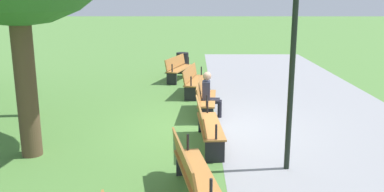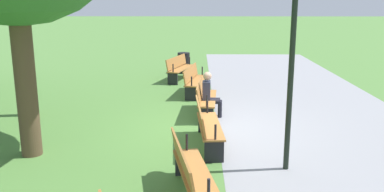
{
  "view_description": "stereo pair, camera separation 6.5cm",
  "coord_description": "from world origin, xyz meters",
  "px_view_note": "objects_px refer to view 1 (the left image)",
  "views": [
    {
      "loc": [
        9.52,
        -0.36,
        3.09
      ],
      "look_at": [
        0.0,
        -0.43,
        0.8
      ],
      "focal_mm": 38.53,
      "sensor_mm": 36.0,
      "label": 1
    },
    {
      "loc": [
        9.51,
        -0.29,
        3.09
      ],
      "look_at": [
        0.0,
        -0.43,
        0.8
      ],
      "focal_mm": 38.53,
      "sensor_mm": 36.0,
      "label": 2
    }
  ],
  "objects_px": {
    "bench_1": "(194,80)",
    "bench_4": "(192,171)",
    "bench_2": "(205,97)",
    "bench_3": "(207,124)",
    "lamp_post": "(295,12)",
    "person_seated": "(210,93)",
    "trash_bin": "(182,63)",
    "bench_0": "(179,68)"
  },
  "relations": [
    {
      "from": "bench_3",
      "to": "bench_2",
      "type": "bearing_deg",
      "value": 176.45
    },
    {
      "from": "person_seated",
      "to": "bench_4",
      "type": "bearing_deg",
      "value": -1.76
    },
    {
      "from": "bench_1",
      "to": "bench_4",
      "type": "xyz_separation_m",
      "value": [
        7.23,
        0.0,
        0.0
      ]
    },
    {
      "from": "bench_0",
      "to": "person_seated",
      "type": "height_order",
      "value": "person_seated"
    },
    {
      "from": "bench_1",
      "to": "person_seated",
      "type": "distance_m",
      "value": 2.64
    },
    {
      "from": "bench_0",
      "to": "bench_1",
      "type": "height_order",
      "value": "same"
    },
    {
      "from": "bench_3",
      "to": "bench_4",
      "type": "bearing_deg",
      "value": -10.61
    },
    {
      "from": "bench_2",
      "to": "bench_3",
      "type": "xyz_separation_m",
      "value": [
        2.42,
        0.0,
        0.0
      ]
    },
    {
      "from": "bench_3",
      "to": "bench_4",
      "type": "relative_size",
      "value": 0.99
    },
    {
      "from": "bench_4",
      "to": "person_seated",
      "type": "distance_m",
      "value": 4.65
    },
    {
      "from": "bench_1",
      "to": "bench_3",
      "type": "distance_m",
      "value": 4.83
    },
    {
      "from": "bench_1",
      "to": "bench_2",
      "type": "bearing_deg",
      "value": 17.72
    },
    {
      "from": "bench_4",
      "to": "lamp_post",
      "type": "height_order",
      "value": "lamp_post"
    },
    {
      "from": "person_seated",
      "to": "trash_bin",
      "type": "bearing_deg",
      "value": -168.36
    },
    {
      "from": "bench_0",
      "to": "bench_3",
      "type": "bearing_deg",
      "value": 24.83
    },
    {
      "from": "bench_0",
      "to": "bench_3",
      "type": "distance_m",
      "value": 7.23
    },
    {
      "from": "person_seated",
      "to": "bench_2",
      "type": "bearing_deg",
      "value": -141.97
    },
    {
      "from": "bench_0",
      "to": "bench_4",
      "type": "xyz_separation_m",
      "value": [
        9.58,
        0.59,
        0.0
      ]
    },
    {
      "from": "bench_4",
      "to": "bench_3",
      "type": "bearing_deg",
      "value": 162.28
    },
    {
      "from": "lamp_post",
      "to": "trash_bin",
      "type": "height_order",
      "value": "lamp_post"
    },
    {
      "from": "person_seated",
      "to": "trash_bin",
      "type": "distance_m",
      "value": 6.53
    },
    {
      "from": "bench_2",
      "to": "bench_3",
      "type": "distance_m",
      "value": 2.42
    },
    {
      "from": "bench_2",
      "to": "person_seated",
      "type": "xyz_separation_m",
      "value": [
        0.19,
        0.13,
        0.16
      ]
    },
    {
      "from": "bench_4",
      "to": "lamp_post",
      "type": "relative_size",
      "value": 0.49
    },
    {
      "from": "lamp_post",
      "to": "bench_2",
      "type": "bearing_deg",
      "value": -158.25
    },
    {
      "from": "bench_2",
      "to": "trash_bin",
      "type": "bearing_deg",
      "value": -169.3
    },
    {
      "from": "bench_1",
      "to": "lamp_post",
      "type": "distance_m",
      "value": 6.7
    },
    {
      "from": "lamp_post",
      "to": "bench_1",
      "type": "bearing_deg",
      "value": -163.88
    },
    {
      "from": "bench_1",
      "to": "trash_bin",
      "type": "bearing_deg",
      "value": -162.14
    },
    {
      "from": "bench_1",
      "to": "lamp_post",
      "type": "bearing_deg",
      "value": 26.78
    },
    {
      "from": "bench_3",
      "to": "bench_1",
      "type": "bearing_deg",
      "value": 179.97
    },
    {
      "from": "bench_2",
      "to": "bench_3",
      "type": "height_order",
      "value": "same"
    },
    {
      "from": "lamp_post",
      "to": "person_seated",
      "type": "bearing_deg",
      "value": -159.06
    },
    {
      "from": "bench_3",
      "to": "lamp_post",
      "type": "relative_size",
      "value": 0.48
    },
    {
      "from": "bench_3",
      "to": "lamp_post",
      "type": "distance_m",
      "value": 3.02
    },
    {
      "from": "bench_2",
      "to": "bench_3",
      "type": "bearing_deg",
      "value": 3.55
    },
    {
      "from": "bench_4",
      "to": "lamp_post",
      "type": "distance_m",
      "value": 3.18
    },
    {
      "from": "trash_bin",
      "to": "bench_2",
      "type": "bearing_deg",
      "value": 7.14
    },
    {
      "from": "bench_3",
      "to": "trash_bin",
      "type": "distance_m",
      "value": 8.73
    },
    {
      "from": "bench_3",
      "to": "bench_0",
      "type": "bearing_deg",
      "value": -176.5
    },
    {
      "from": "person_seated",
      "to": "lamp_post",
      "type": "bearing_deg",
      "value": 24.49
    },
    {
      "from": "bench_3",
      "to": "trash_bin",
      "type": "relative_size",
      "value": 2.34
    }
  ]
}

